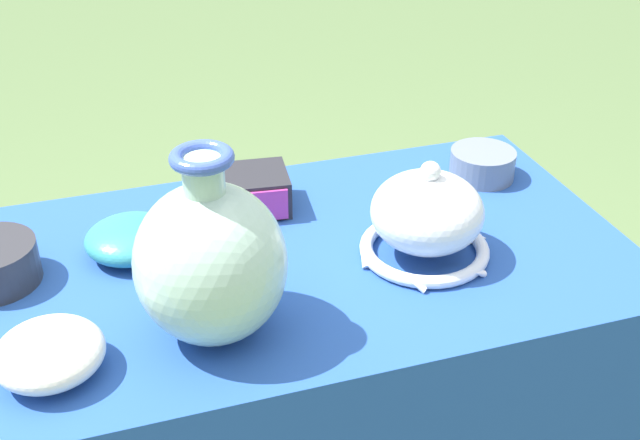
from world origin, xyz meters
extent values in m
cylinder|color=#38383D|center=(0.57, 0.25, 0.36)|extent=(0.04, 0.04, 0.73)
cube|color=#38383D|center=(0.00, 0.00, 0.74)|extent=(1.23, 0.60, 0.03)
cube|color=#234C9E|center=(0.00, 0.00, 0.76)|extent=(1.25, 0.62, 0.01)
ellipsoid|color=#A8CCB7|center=(-0.10, -0.16, 0.88)|extent=(0.21, 0.21, 0.23)
cylinder|color=#A8CCB7|center=(-0.10, -0.16, 1.02)|extent=(0.06, 0.06, 0.05)
torus|color=#3851A8|center=(-0.10, -0.16, 1.04)|extent=(0.08, 0.08, 0.02)
torus|color=white|center=(0.27, -0.07, 0.77)|extent=(0.21, 0.21, 0.02)
ellipsoid|color=white|center=(0.27, -0.07, 0.84)|extent=(0.18, 0.18, 0.13)
sphere|color=white|center=(0.27, -0.07, 0.92)|extent=(0.03, 0.03, 0.03)
cone|color=white|center=(0.38, -0.07, 0.77)|extent=(0.01, 0.03, 0.02)
cone|color=white|center=(0.33, 0.03, 0.77)|extent=(0.03, 0.03, 0.02)
cone|color=white|center=(0.22, 0.03, 0.77)|extent=(0.03, 0.03, 0.02)
cone|color=white|center=(0.16, -0.07, 0.77)|extent=(0.01, 0.03, 0.02)
cone|color=white|center=(0.22, -0.16, 0.77)|extent=(0.03, 0.03, 0.02)
cone|color=white|center=(0.33, -0.16, 0.77)|extent=(0.03, 0.03, 0.02)
cube|color=#232328|center=(0.03, 0.17, 0.80)|extent=(0.15, 0.13, 0.07)
cube|color=#B23384|center=(0.03, 0.11, 0.80)|extent=(0.12, 0.02, 0.06)
cylinder|color=slate|center=(0.49, 0.15, 0.79)|extent=(0.13, 0.13, 0.06)
ellipsoid|color=teal|center=(-0.19, 0.08, 0.79)|extent=(0.15, 0.15, 0.06)
ellipsoid|color=white|center=(-0.32, -0.18, 0.80)|extent=(0.15, 0.15, 0.07)
camera|label=1|loc=(-0.23, -1.07, 1.50)|focal=45.00mm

